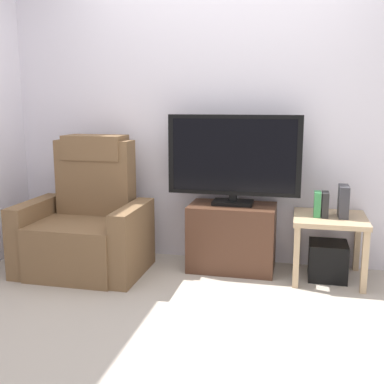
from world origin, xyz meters
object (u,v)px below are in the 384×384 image
at_px(tv_stand, 232,237).
at_px(television, 234,158).
at_px(subwoofer_box, 328,261).
at_px(game_console, 343,201).
at_px(book_middle, 325,204).
at_px(book_leftmost, 317,204).
at_px(side_table, 330,227).
at_px(recliner_armchair, 87,224).

distance_m(tv_stand, television, 0.65).
height_order(television, subwoofer_box, television).
xyz_separation_m(subwoofer_box, game_console, (0.09, 0.01, 0.47)).
bearing_deg(television, book_middle, -6.79).
xyz_separation_m(book_leftmost, game_console, (0.19, 0.03, 0.02)).
relative_size(tv_stand, side_table, 1.28).
relative_size(subwoofer_box, game_console, 1.20).
height_order(tv_stand, side_table, tv_stand).
bearing_deg(book_middle, book_leftmost, 180.00).
height_order(recliner_armchair, book_leftmost, recliner_armchair).
relative_size(book_middle, game_console, 0.79).
bearing_deg(television, tv_stand, -90.00).
bearing_deg(recliner_armchair, book_middle, 11.69).
bearing_deg(side_table, book_middle, -155.16).
xyz_separation_m(side_table, game_console, (0.09, 0.01, 0.20)).
relative_size(television, recliner_armchair, 0.98).
distance_m(side_table, subwoofer_box, 0.27).
distance_m(tv_stand, side_table, 0.77).
relative_size(tv_stand, book_middle, 3.63).
distance_m(tv_stand, recliner_armchair, 1.19).
height_order(subwoofer_box, book_leftmost, book_leftmost).
bearing_deg(book_leftmost, side_table, 11.31).
bearing_deg(television, side_table, -4.90).
bearing_deg(television, game_console, -3.71).
distance_m(television, recliner_armchair, 1.30).
distance_m(recliner_armchair, subwoofer_box, 1.93).
bearing_deg(book_leftmost, subwoofer_box, 11.31).
relative_size(tv_stand, television, 0.65).
distance_m(book_middle, game_console, 0.14).
height_order(tv_stand, subwoofer_box, tv_stand).
relative_size(side_table, book_leftmost, 2.85).
distance_m(tv_stand, subwoofer_box, 0.77).
xyz_separation_m(tv_stand, recliner_armchair, (-1.15, -0.25, 0.10)).
height_order(subwoofer_box, book_middle, book_middle).
bearing_deg(book_middle, subwoofer_box, 24.84).
xyz_separation_m(side_table, book_middle, (-0.04, -0.02, 0.18)).
distance_m(television, side_table, 0.91).
bearing_deg(book_leftmost, television, 172.63).
relative_size(tv_stand, book_leftmost, 3.63).
xyz_separation_m(recliner_armchair, game_console, (2.00, 0.22, 0.24)).
bearing_deg(book_leftmost, tv_stand, 174.26).
xyz_separation_m(tv_stand, book_leftmost, (0.65, -0.07, 0.32)).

